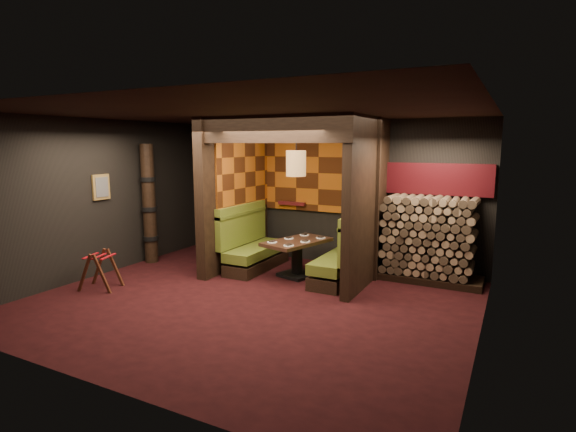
# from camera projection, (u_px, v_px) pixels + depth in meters

# --- Properties ---
(floor) EXTENTS (6.50, 5.50, 0.02)m
(floor) POSITION_uv_depth(u_px,v_px,m) (249.00, 302.00, 6.89)
(floor) COLOR black
(floor) RESTS_ON ground
(ceiling) EXTENTS (6.50, 5.50, 0.02)m
(ceiling) POSITION_uv_depth(u_px,v_px,m) (247.00, 111.00, 6.44)
(ceiling) COLOR black
(ceiling) RESTS_ON ground
(wall_back) EXTENTS (6.50, 0.02, 2.85)m
(wall_back) POSITION_uv_depth(u_px,v_px,m) (321.00, 192.00, 9.09)
(wall_back) COLOR black
(wall_back) RESTS_ON ground
(wall_front) EXTENTS (6.50, 0.02, 2.85)m
(wall_front) POSITION_uv_depth(u_px,v_px,m) (92.00, 248.00, 4.24)
(wall_front) COLOR black
(wall_front) RESTS_ON ground
(wall_left) EXTENTS (0.02, 5.50, 2.85)m
(wall_left) POSITION_uv_depth(u_px,v_px,m) (96.00, 198.00, 8.14)
(wall_left) COLOR black
(wall_left) RESTS_ON ground
(wall_right) EXTENTS (0.02, 5.50, 2.85)m
(wall_right) POSITION_uv_depth(u_px,v_px,m) (487.00, 229.00, 5.19)
(wall_right) COLOR black
(wall_right) RESTS_ON ground
(partition_left) EXTENTS (0.20, 2.20, 2.85)m
(partition_left) POSITION_uv_depth(u_px,v_px,m) (235.00, 194.00, 8.72)
(partition_left) COLOR black
(partition_left) RESTS_ON floor
(partition_right) EXTENTS (0.15, 2.10, 2.85)m
(partition_right) POSITION_uv_depth(u_px,v_px,m) (367.00, 202.00, 7.57)
(partition_right) COLOR black
(partition_right) RESTS_ON floor
(header_beam) EXTENTS (2.85, 0.18, 0.44)m
(header_beam) POSITION_uv_depth(u_px,v_px,m) (269.00, 129.00, 7.10)
(header_beam) COLOR black
(header_beam) RESTS_ON partition_left
(tapa_back_panel) EXTENTS (2.40, 0.06, 1.55)m
(tapa_back_panel) POSITION_uv_depth(u_px,v_px,m) (319.00, 173.00, 8.99)
(tapa_back_panel) COLOR #A34F11
(tapa_back_panel) RESTS_ON wall_back
(tapa_side_panel) EXTENTS (0.04, 1.85, 1.45)m
(tapa_side_panel) POSITION_uv_depth(u_px,v_px,m) (244.00, 172.00, 8.75)
(tapa_side_panel) COLOR #A34F11
(tapa_side_panel) RESTS_ON partition_left
(lacquer_shelf) EXTENTS (0.60, 0.12, 0.07)m
(lacquer_shelf) POSITION_uv_depth(u_px,v_px,m) (292.00, 203.00, 9.30)
(lacquer_shelf) COLOR #501216
(lacquer_shelf) RESTS_ON wall_back
(booth_bench_left) EXTENTS (0.68, 1.60, 1.14)m
(booth_bench_left) POSITION_uv_depth(u_px,v_px,m) (252.00, 248.00, 8.71)
(booth_bench_left) COLOR black
(booth_bench_left) RESTS_ON floor
(booth_bench_right) EXTENTS (0.68, 1.60, 1.14)m
(booth_bench_right) POSITION_uv_depth(u_px,v_px,m) (344.00, 259.00, 7.85)
(booth_bench_right) COLOR black
(booth_bench_right) RESTS_ON floor
(dining_table) EXTENTS (1.01, 1.41, 0.67)m
(dining_table) POSITION_uv_depth(u_px,v_px,m) (297.00, 253.00, 8.16)
(dining_table) COLOR black
(dining_table) RESTS_ON floor
(place_settings) EXTENTS (0.80, 1.13, 0.03)m
(place_settings) POSITION_uv_depth(u_px,v_px,m) (297.00, 240.00, 8.12)
(place_settings) COLOR white
(place_settings) RESTS_ON dining_table
(pendant_lamp) EXTENTS (0.35, 0.35, 1.02)m
(pendant_lamp) POSITION_uv_depth(u_px,v_px,m) (296.00, 163.00, 7.86)
(pendant_lamp) COLOR olive
(pendant_lamp) RESTS_ON ceiling
(framed_picture) EXTENTS (0.05, 0.36, 0.46)m
(framed_picture) POSITION_uv_depth(u_px,v_px,m) (101.00, 187.00, 8.17)
(framed_picture) COLOR olive
(framed_picture) RESTS_ON wall_left
(luggage_rack) EXTENTS (0.73, 0.61, 0.68)m
(luggage_rack) POSITION_uv_depth(u_px,v_px,m) (100.00, 269.00, 7.48)
(luggage_rack) COLOR #401D11
(luggage_rack) RESTS_ON floor
(totem_column) EXTENTS (0.31, 0.31, 2.40)m
(totem_column) POSITION_uv_depth(u_px,v_px,m) (149.00, 205.00, 9.04)
(totem_column) COLOR black
(totem_column) RESTS_ON floor
(firewood_stack) EXTENTS (1.73, 0.70, 1.50)m
(firewood_stack) POSITION_uv_depth(u_px,v_px,m) (432.00, 240.00, 7.80)
(firewood_stack) COLOR black
(firewood_stack) RESTS_ON floor
(mosaic_header) EXTENTS (1.83, 0.10, 0.56)m
(mosaic_header) POSITION_uv_depth(u_px,v_px,m) (439.00, 179.00, 7.93)
(mosaic_header) COLOR maroon
(mosaic_header) RESTS_ON wall_back
(bay_front_post) EXTENTS (0.08, 0.08, 2.85)m
(bay_front_post) POSITION_uv_depth(u_px,v_px,m) (377.00, 201.00, 7.76)
(bay_front_post) COLOR black
(bay_front_post) RESTS_ON floor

